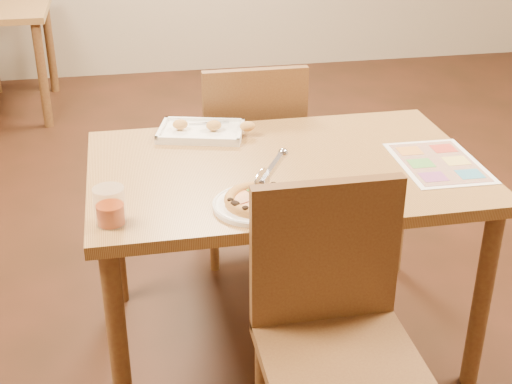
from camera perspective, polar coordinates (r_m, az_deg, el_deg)
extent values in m
plane|color=#37190F|center=(2.77, 2.00, -11.49)|extent=(7.00, 7.00, 0.00)
cube|color=olive|center=(2.40, 2.26, 1.75)|extent=(1.30, 0.85, 0.04)
cylinder|color=brown|center=(2.23, -10.97, -11.89)|extent=(0.06, 0.06, 0.68)
cylinder|color=brown|center=(2.84, -11.26, -2.78)|extent=(0.06, 0.06, 0.68)
cylinder|color=brown|center=(2.48, 17.60, -8.31)|extent=(0.06, 0.06, 0.68)
cylinder|color=brown|center=(3.04, 11.46, -0.70)|extent=(0.06, 0.06, 0.68)
cube|color=brown|center=(1.97, 6.83, -13.48)|extent=(0.42, 0.42, 0.04)
cube|color=brown|center=(1.98, 5.57, -5.03)|extent=(0.42, 0.04, 0.45)
cube|color=brown|center=(3.13, -0.70, 2.90)|extent=(0.42, 0.42, 0.04)
cube|color=brown|center=(2.87, -0.04, 5.51)|extent=(0.42, 0.04, 0.45)
cylinder|color=brown|center=(4.78, -16.71, 8.88)|extent=(0.06, 0.06, 0.68)
cylinder|color=brown|center=(5.48, -16.16, 11.14)|extent=(0.06, 0.06, 0.68)
cylinder|color=white|center=(2.12, 0.00, -1.04)|extent=(0.30, 0.30, 0.01)
cylinder|color=gold|center=(2.11, 0.22, -0.79)|extent=(0.20, 0.20, 0.01)
cylinder|color=#DBC877|center=(2.11, 0.22, -0.61)|extent=(0.17, 0.17, 0.01)
torus|color=gold|center=(2.11, 0.22, -0.59)|extent=(0.21, 0.21, 0.03)
cylinder|color=silver|center=(2.10, 0.49, 0.74)|extent=(0.06, 0.07, 0.09)
cube|color=silver|center=(2.14, 1.35, 1.95)|extent=(0.10, 0.11, 0.07)
cube|color=white|center=(2.64, -4.41, 4.75)|extent=(0.35, 0.28, 0.02)
cube|color=silver|center=(2.64, -4.42, 4.99)|extent=(0.15, 0.02, 0.00)
ellipsoid|color=gold|center=(2.65, -6.08, 5.40)|extent=(0.06, 0.05, 0.04)
ellipsoid|color=gold|center=(2.63, -3.40, 5.35)|extent=(0.06, 0.05, 0.04)
ellipsoid|color=gold|center=(2.61, -0.69, 5.29)|extent=(0.06, 0.05, 0.04)
cylinder|color=#90300B|center=(2.06, -11.55, -1.72)|extent=(0.08, 0.08, 0.06)
cylinder|color=white|center=(2.05, -11.62, -1.11)|extent=(0.09, 0.09, 0.11)
cube|color=white|center=(2.48, 14.41, 2.29)|extent=(0.28, 0.38, 0.00)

